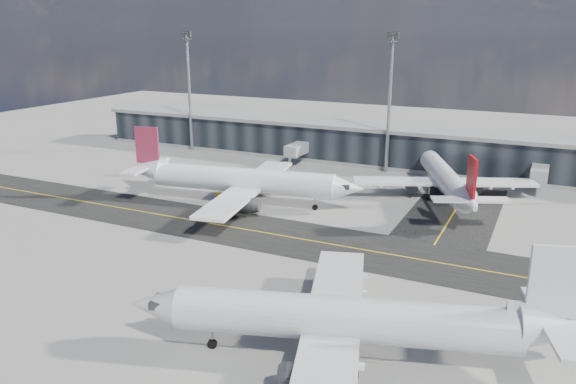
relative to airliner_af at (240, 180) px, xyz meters
name	(u,v)px	position (x,y,z in m)	size (l,w,h in m)	color
ground	(290,248)	(16.88, -15.11, -4.22)	(300.00, 300.00, 0.00)	gray
taxiway_lanes	(343,229)	(20.80, -4.37, -4.21)	(180.00, 63.00, 0.03)	black
terminal_concourse	(396,147)	(16.92, 39.82, -0.12)	(152.00, 19.80, 8.80)	black
floodlight_masts	(390,99)	(16.88, 32.89, 11.39)	(102.50, 0.70, 28.90)	gray
airliner_af	(240,180)	(0.00, 0.00, 0.00)	(43.01, 36.85, 12.76)	white
airliner_redtail	(446,179)	(31.99, 17.92, -0.45)	(31.89, 36.89, 11.40)	white
airliner_near	(350,320)	(33.55, -37.42, -0.10)	(41.22, 35.53, 12.45)	silver
baggage_tug	(225,195)	(-3.57, 0.69, -3.33)	(2.93, 1.66, 1.77)	#FFA50D
service_van	(445,186)	(30.93, 23.76, -3.40)	(2.70, 5.85, 1.63)	white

